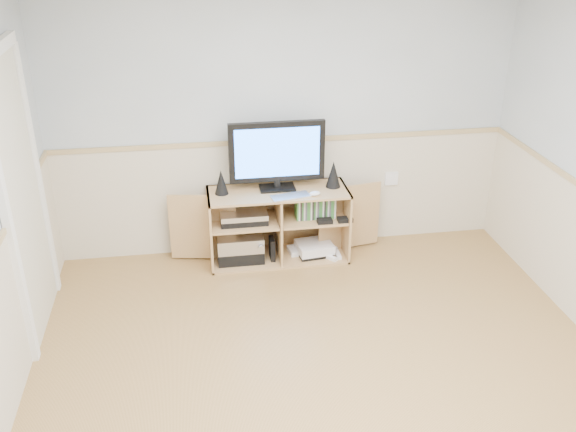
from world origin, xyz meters
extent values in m
cube|color=#AD854C|center=(0.00, 0.00, -0.01)|extent=(4.00, 4.50, 0.02)
cube|color=silver|center=(0.00, 2.26, 1.25)|extent=(4.00, 0.02, 2.50)
cube|color=beige|center=(0.00, 2.24, 0.50)|extent=(4.00, 0.01, 1.00)
cube|color=tan|center=(0.00, 2.23, 1.02)|extent=(4.00, 0.02, 0.04)
cube|color=beige|center=(-1.98, 1.30, 1.00)|extent=(0.03, 0.82, 2.00)
cube|color=tan|center=(-0.09, 1.99, 0.01)|extent=(1.21, 0.46, 0.02)
cube|color=tan|center=(-0.09, 1.99, 0.64)|extent=(1.21, 0.46, 0.02)
cube|color=tan|center=(-0.68, 1.99, 0.33)|extent=(0.02, 0.46, 0.65)
cube|color=tan|center=(0.51, 1.99, 0.33)|extent=(0.02, 0.46, 0.65)
cube|color=tan|center=(-0.09, 2.21, 0.33)|extent=(1.21, 0.02, 0.65)
cube|color=tan|center=(-0.09, 1.99, 0.33)|extent=(0.02, 0.44, 0.61)
cube|color=tan|center=(-0.39, 1.99, 0.38)|extent=(0.58, 0.42, 0.02)
cube|color=tan|center=(0.22, 1.99, 0.38)|extent=(0.58, 0.42, 0.02)
cube|color=tan|center=(-0.74, 2.05, 0.33)|extent=(0.58, 0.12, 0.61)
cube|color=tan|center=(0.57, 2.05, 0.33)|extent=(0.58, 0.12, 0.61)
cube|color=black|center=(-0.09, 2.04, 0.66)|extent=(0.30, 0.18, 0.02)
cube|color=black|center=(-0.09, 2.04, 0.70)|extent=(0.05, 0.04, 0.06)
cube|color=black|center=(-0.09, 2.04, 0.99)|extent=(0.81, 0.05, 0.52)
cube|color=blue|center=(-0.09, 2.01, 0.99)|extent=(0.72, 0.01, 0.43)
cone|color=black|center=(-0.57, 2.01, 0.76)|extent=(0.12, 0.12, 0.21)
cone|color=black|center=(0.40, 2.01, 0.77)|extent=(0.13, 0.13, 0.24)
cube|color=silver|center=(0.00, 1.85, 0.66)|extent=(0.35, 0.20, 0.01)
ellipsoid|color=white|center=(0.21, 1.85, 0.67)|extent=(0.11, 0.08, 0.04)
cube|color=black|center=(-0.43, 1.99, 0.07)|extent=(0.40, 0.30, 0.11)
cube|color=silver|center=(-0.43, 1.99, 0.20)|extent=(0.40, 0.30, 0.13)
cube|color=black|center=(-0.39, 1.99, 0.42)|extent=(0.40, 0.28, 0.05)
cube|color=silver|center=(-0.39, 1.99, 0.46)|extent=(0.40, 0.28, 0.05)
cube|color=black|center=(-0.15, 1.94, 0.12)|extent=(0.04, 0.14, 0.20)
cube|color=white|center=(0.12, 2.02, 0.04)|extent=(0.23, 0.19, 0.05)
cube|color=black|center=(0.24, 1.97, 0.04)|extent=(0.33, 0.28, 0.03)
cube|color=white|center=(0.24, 1.97, 0.09)|extent=(0.34, 0.30, 0.08)
cube|color=white|center=(0.44, 1.89, 0.04)|extent=(0.04, 0.14, 0.03)
cube|color=white|center=(0.42, 2.05, 0.04)|extent=(0.09, 0.15, 0.03)
cube|color=#3F8C3F|center=(0.24, 1.97, 0.48)|extent=(0.34, 0.14, 0.19)
cube|color=white|center=(1.00, 2.23, 0.60)|extent=(0.12, 0.03, 0.12)
camera|label=1|loc=(-0.79, -3.01, 2.84)|focal=40.00mm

